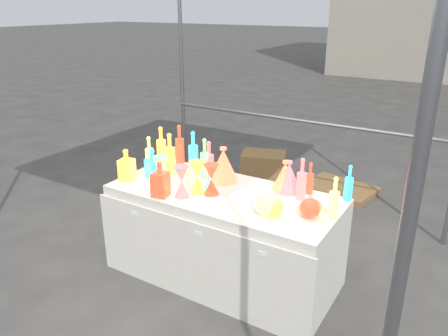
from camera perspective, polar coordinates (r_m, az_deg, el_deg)
The scene contains 31 objects.
ground at distance 3.76m, azimuth 0.00°, elevation -13.68°, with size 80.00×80.00×0.00m, color #5E5C57.
display_table at distance 3.55m, azimuth -0.08°, elevation -8.77°, with size 1.84×0.83×0.75m.
cardboard_box_closed at distance 5.48m, azimuth 5.15°, elevation 0.02°, with size 0.54×0.39×0.39m, color #987144.
cardboard_box_flat at distance 5.44m, azimuth 14.91°, elevation -2.61°, with size 0.79×0.57×0.07m, color #987144.
bottle_0 at distance 4.02m, azimuth -8.20°, elevation 3.05°, with size 0.09×0.09×0.34m, color red, non-canonical shape.
bottle_2 at distance 3.96m, azimuth -5.81°, elevation 3.10°, with size 0.08×0.08×0.36m, color orange, non-canonical shape.
bottle_3 at distance 3.62m, azimuth -1.97°, elevation 1.10°, with size 0.08×0.08×0.32m, color #2C22C9, non-canonical shape.
bottle_4 at distance 3.85m, azimuth -9.73°, elevation 1.92°, with size 0.07×0.07×0.30m, color teal, non-canonical shape.
bottle_5 at distance 3.60m, azimuth -2.53°, elevation 1.25°, with size 0.08×0.08×0.35m, color #BA25A0, non-canonical shape.
bottle_6 at distance 3.76m, azimuth -7.08°, elevation 1.97°, with size 0.09×0.09×0.35m, color red, non-canonical shape.
bottle_7 at distance 3.79m, azimuth -4.03°, elevation 2.25°, with size 0.08×0.08×0.35m, color green, non-canonical shape.
decanter_0 at distance 3.66m, azimuth -12.61°, elevation 0.43°, with size 0.11×0.11×0.27m, color red, non-canonical shape.
decanter_1 at distance 3.31m, azimuth -8.34°, elevation -1.44°, with size 0.11×0.11×0.28m, color orange, non-canonical shape.
decanter_2 at distance 3.68m, azimuth -9.34°, elevation 0.63°, with size 0.10×0.10×0.25m, color green, non-canonical shape.
hourglass_0 at distance 3.31m, azimuth -1.68°, elevation -1.49°, with size 0.12×0.12×0.24m, color orange, non-canonical shape.
hourglass_1 at distance 3.29m, azimuth -5.53°, elevation -1.75°, with size 0.12×0.12×0.24m, color #2C22C9, non-canonical shape.
hourglass_2 at distance 3.34m, azimuth -4.85°, elevation -1.51°, with size 0.11×0.11×0.22m, color teal, non-canonical shape.
hourglass_3 at distance 3.49m, azimuth -8.26°, elevation -0.47°, with size 0.12×0.12×0.25m, color #BA25A0, non-canonical shape.
hourglass_4 at distance 3.35m, azimuth -3.52°, elevation -1.20°, with size 0.13×0.13×0.25m, color red, non-canonical shape.
hourglass_5 at distance 3.42m, azimuth -1.88°, elevation -1.23°, with size 0.10×0.10×0.19m, color green, non-canonical shape.
globe_0 at distance 3.02m, azimuth 6.43°, elevation -5.22°, with size 0.15×0.15×0.12m, color red, non-canonical shape.
globe_1 at distance 3.03m, azimuth 5.63°, elevation -4.87°, with size 0.18×0.18×0.14m, color teal, non-canonical shape.
globe_2 at distance 3.04m, azimuth 11.19°, elevation -5.28°, with size 0.15×0.15×0.12m, color orange, non-canonical shape.
globe_3 at distance 3.04m, azimuth 5.49°, elevation -4.85°, with size 0.17×0.17×0.13m, color #2C22C9, non-canonical shape.
lampshade_0 at distance 3.56m, azimuth -0.10°, elevation 0.52°, with size 0.24×0.24×0.29m, color yellow, non-canonical shape.
lampshade_1 at distance 3.41m, azimuth 7.97°, elevation -0.99°, with size 0.21×0.21×0.24m, color yellow, non-canonical shape.
lampshade_2 at distance 3.40m, azimuth 8.45°, elevation -1.06°, with size 0.21×0.21×0.25m, color #2C22C9, non-canonical shape.
bottle_8 at distance 3.33m, azimuth 16.00°, elevation -1.86°, with size 0.06×0.06×0.28m, color green, non-canonical shape.
bottle_9 at distance 3.38m, azimuth 11.17°, elevation -1.31°, with size 0.06×0.06×0.25m, color orange, non-canonical shape.
bottle_10 at distance 3.27m, azimuth 10.11°, elevation -1.39°, with size 0.07×0.07×0.32m, color #2C22C9, non-canonical shape.
bottle_11 at distance 3.03m, azimuth 14.21°, elevation -3.77°, with size 0.07×0.07×0.30m, color teal, non-canonical shape.
Camera 1 is at (1.62, -2.64, 2.12)m, focal length 35.00 mm.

